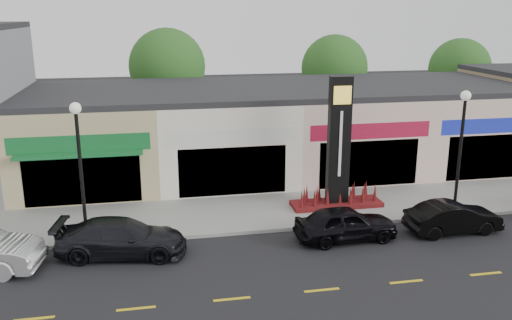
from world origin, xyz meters
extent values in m
plane|color=black|center=(0.00, 0.00, 0.00)|extent=(120.00, 120.00, 0.00)
cube|color=gray|center=(0.00, 4.35, 0.07)|extent=(52.00, 4.30, 0.15)
cube|color=gray|center=(0.00, 2.10, 0.07)|extent=(52.00, 0.20, 0.15)
cube|color=tan|center=(-8.50, 11.50, 2.25)|extent=(7.00, 10.00, 4.50)
cube|color=#262628|center=(-8.50, 11.50, 4.65)|extent=(7.00, 10.00, 0.30)
cube|color=black|center=(-8.50, 6.55, 1.40)|extent=(5.25, 0.10, 2.40)
cube|color=#16672F|center=(-8.50, 6.55, 3.10)|extent=(6.30, 0.12, 0.80)
cube|color=#16672F|center=(-8.50, 6.10, 2.70)|extent=(5.60, 0.90, 0.12)
cube|color=white|center=(-1.50, 11.50, 2.25)|extent=(7.00, 10.00, 4.50)
cube|color=#262628|center=(-1.50, 11.50, 4.65)|extent=(7.00, 10.00, 0.30)
cube|color=black|center=(-1.50, 6.55, 1.40)|extent=(5.25, 0.10, 2.40)
cube|color=silver|center=(-1.50, 6.55, 3.10)|extent=(6.30, 0.12, 0.80)
cube|color=#CBAA9B|center=(5.50, 11.50, 2.25)|extent=(7.00, 10.00, 4.50)
cube|color=#262628|center=(5.50, 11.50, 4.65)|extent=(7.00, 10.00, 0.30)
cube|color=black|center=(5.50, 6.55, 1.40)|extent=(5.25, 0.10, 2.40)
cube|color=#A91635|center=(5.50, 6.55, 3.10)|extent=(6.30, 0.12, 0.80)
cube|color=#CBAA9B|center=(12.50, 11.50, 2.25)|extent=(7.00, 10.00, 4.50)
cube|color=#262628|center=(12.50, 11.50, 4.65)|extent=(7.00, 10.00, 0.30)
cube|color=black|center=(12.50, 6.55, 1.40)|extent=(5.25, 0.10, 2.40)
cube|color=#1D2ECB|center=(12.50, 6.55, 3.10)|extent=(6.30, 0.12, 0.80)
cylinder|color=#382619|center=(-4.00, 19.50, 1.57)|extent=(0.36, 0.36, 3.15)
sphere|color=#275B1C|center=(-4.00, 19.50, 5.23)|extent=(5.20, 5.20, 5.20)
cylinder|color=#382619|center=(8.00, 19.50, 1.49)|extent=(0.36, 0.36, 2.97)
sphere|color=#275B1C|center=(8.00, 19.50, 4.89)|extent=(4.80, 4.80, 4.80)
cylinder|color=#382619|center=(18.00, 19.50, 1.40)|extent=(0.36, 0.36, 2.80)
sphere|color=#275B1C|center=(18.00, 19.50, 4.64)|extent=(4.60, 4.60, 4.60)
cylinder|color=black|center=(-8.00, 2.50, 0.30)|extent=(0.32, 0.32, 0.30)
cylinder|color=black|center=(-8.00, 2.50, 2.80)|extent=(0.14, 0.14, 5.00)
sphere|color=silver|center=(-8.00, 2.50, 5.40)|extent=(0.44, 0.44, 0.44)
cylinder|color=black|center=(8.00, 2.50, 0.30)|extent=(0.32, 0.32, 0.30)
cylinder|color=black|center=(8.00, 2.50, 2.80)|extent=(0.14, 0.14, 5.00)
sphere|color=silver|center=(8.00, 2.50, 5.40)|extent=(0.44, 0.44, 0.44)
cube|color=#5B140F|center=(3.00, 4.20, 0.25)|extent=(4.20, 1.30, 0.20)
cube|color=black|center=(3.00, 4.20, 3.15)|extent=(1.00, 0.40, 6.00)
cube|color=yellow|center=(3.00, 3.98, 5.35)|extent=(0.80, 0.05, 0.80)
cube|color=silver|center=(3.00, 3.98, 3.15)|extent=(0.12, 0.04, 3.00)
imported|color=black|center=(-6.57, 1.00, 0.70)|extent=(2.67, 5.07, 1.40)
imported|color=black|center=(2.17, 0.74, 0.70)|extent=(1.81, 4.15, 1.39)
imported|color=black|center=(6.81, 0.61, 0.65)|extent=(1.48, 3.98, 1.30)
camera|label=1|loc=(-5.22, -18.35, 8.90)|focal=38.00mm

